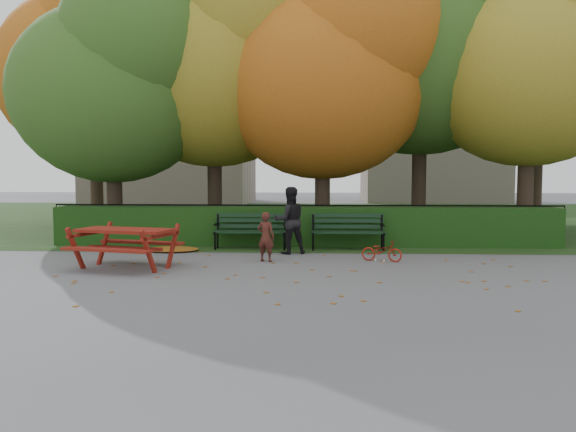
{
  "coord_description": "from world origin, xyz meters",
  "views": [
    {
      "loc": [
        0.34,
        -10.11,
        1.87
      ],
      "look_at": [
        -0.25,
        1.39,
        1.0
      ],
      "focal_mm": 35.0,
      "sensor_mm": 36.0,
      "label": 1
    }
  ],
  "objects_px": {
    "tree_d": "(436,36)",
    "adult": "(290,220)",
    "tree_f": "(101,63)",
    "tree_c": "(335,68)",
    "bicycle": "(382,251)",
    "tree_g": "(552,71)",
    "picnic_table": "(125,238)",
    "tree_b": "(224,55)",
    "bench_left": "(251,228)",
    "child": "(266,237)",
    "tree_e": "(545,55)",
    "bench_right": "(348,229)",
    "tree_a": "(120,79)"
  },
  "relations": [
    {
      "from": "tree_a",
      "to": "bench_right",
      "type": "xyz_separation_m",
      "value": [
        6.29,
        -1.88,
        -4.0
      ]
    },
    {
      "from": "tree_c",
      "to": "bench_right",
      "type": "relative_size",
      "value": 4.44
    },
    {
      "from": "tree_c",
      "to": "bicycle",
      "type": "height_order",
      "value": "tree_c"
    },
    {
      "from": "tree_c",
      "to": "picnic_table",
      "type": "bearing_deg",
      "value": -128.97
    },
    {
      "from": "tree_a",
      "to": "tree_g",
      "type": "relative_size",
      "value": 0.88
    },
    {
      "from": "tree_d",
      "to": "bicycle",
      "type": "height_order",
      "value": "tree_d"
    },
    {
      "from": "adult",
      "to": "bicycle",
      "type": "bearing_deg",
      "value": 135.21
    },
    {
      "from": "tree_d",
      "to": "adult",
      "type": "bearing_deg",
      "value": -133.94
    },
    {
      "from": "tree_e",
      "to": "child",
      "type": "bearing_deg",
      "value": -150.66
    },
    {
      "from": "child",
      "to": "bicycle",
      "type": "bearing_deg",
      "value": -155.96
    },
    {
      "from": "tree_f",
      "to": "bench_right",
      "type": "relative_size",
      "value": 5.1
    },
    {
      "from": "tree_a",
      "to": "tree_d",
      "type": "xyz_separation_m",
      "value": [
        9.07,
        1.65,
        1.46
      ]
    },
    {
      "from": "tree_a",
      "to": "adult",
      "type": "distance_m",
      "value": 6.72
    },
    {
      "from": "adult",
      "to": "picnic_table",
      "type": "bearing_deg",
      "value": 17.92
    },
    {
      "from": "tree_f",
      "to": "bench_left",
      "type": "distance_m",
      "value": 9.56
    },
    {
      "from": "adult",
      "to": "tree_g",
      "type": "bearing_deg",
      "value": -158.79
    },
    {
      "from": "picnic_table",
      "to": "tree_a",
      "type": "bearing_deg",
      "value": 123.84
    },
    {
      "from": "tree_f",
      "to": "tree_c",
      "type": "bearing_deg",
      "value": -22.35
    },
    {
      "from": "tree_e",
      "to": "bench_right",
      "type": "bearing_deg",
      "value": -159.13
    },
    {
      "from": "tree_g",
      "to": "tree_b",
      "type": "bearing_deg",
      "value": -164.37
    },
    {
      "from": "tree_a",
      "to": "adult",
      "type": "xyz_separation_m",
      "value": [
        4.9,
        -2.68,
        -3.74
      ]
    },
    {
      "from": "tree_c",
      "to": "tree_d",
      "type": "xyz_separation_m",
      "value": [
        3.04,
        1.27,
        1.16
      ]
    },
    {
      "from": "tree_d",
      "to": "tree_f",
      "type": "distance_m",
      "value": 11.2
    },
    {
      "from": "tree_g",
      "to": "picnic_table",
      "type": "height_order",
      "value": "tree_g"
    },
    {
      "from": "tree_d",
      "to": "picnic_table",
      "type": "distance_m",
      "value": 11.19
    },
    {
      "from": "bench_left",
      "to": "adult",
      "type": "distance_m",
      "value": 1.31
    },
    {
      "from": "tree_d",
      "to": "child",
      "type": "relative_size",
      "value": 8.98
    },
    {
      "from": "child",
      "to": "picnic_table",
      "type": "bearing_deg",
      "value": 40.76
    },
    {
      "from": "tree_g",
      "to": "bench_right",
      "type": "xyz_separation_m",
      "value": [
        -7.23,
        -6.06,
        -4.85
      ]
    },
    {
      "from": "tree_a",
      "to": "tree_d",
      "type": "bearing_deg",
      "value": 10.33
    },
    {
      "from": "tree_b",
      "to": "child",
      "type": "bearing_deg",
      "value": -71.39
    },
    {
      "from": "tree_c",
      "to": "tree_e",
      "type": "distance_m",
      "value": 5.7
    },
    {
      "from": "tree_b",
      "to": "bicycle",
      "type": "distance_m",
      "value": 8.26
    },
    {
      "from": "tree_b",
      "to": "tree_d",
      "type": "xyz_separation_m",
      "value": [
        6.32,
        0.48,
        0.58
      ]
    },
    {
      "from": "tree_d",
      "to": "tree_e",
      "type": "xyz_separation_m",
      "value": [
        2.64,
        -1.46,
        -0.9
      ]
    },
    {
      "from": "tree_f",
      "to": "bench_left",
      "type": "height_order",
      "value": "tree_f"
    },
    {
      "from": "tree_f",
      "to": "child",
      "type": "relative_size",
      "value": 8.61
    },
    {
      "from": "tree_d",
      "to": "tree_g",
      "type": "height_order",
      "value": "tree_d"
    },
    {
      "from": "tree_f",
      "to": "bench_left",
      "type": "relative_size",
      "value": 5.1
    },
    {
      "from": "tree_b",
      "to": "bench_left",
      "type": "xyz_separation_m",
      "value": [
        1.14,
        -3.04,
        -4.88
      ]
    },
    {
      "from": "bench_left",
      "to": "tree_b",
      "type": "bearing_deg",
      "value": 110.58
    },
    {
      "from": "tree_e",
      "to": "adult",
      "type": "bearing_deg",
      "value": -157.17
    },
    {
      "from": "tree_a",
      "to": "bench_left",
      "type": "relative_size",
      "value": 4.16
    },
    {
      "from": "tree_g",
      "to": "child",
      "type": "relative_size",
      "value": 8.02
    },
    {
      "from": "tree_b",
      "to": "tree_g",
      "type": "height_order",
      "value": "tree_b"
    },
    {
      "from": "tree_b",
      "to": "tree_d",
      "type": "bearing_deg",
      "value": 4.38
    },
    {
      "from": "tree_e",
      "to": "tree_f",
      "type": "distance_m",
      "value": 14.1
    },
    {
      "from": "bench_left",
      "to": "tree_g",
      "type": "bearing_deg",
      "value": 32.17
    },
    {
      "from": "tree_e",
      "to": "bicycle",
      "type": "bearing_deg",
      "value": -140.73
    },
    {
      "from": "tree_c",
      "to": "tree_g",
      "type": "bearing_deg",
      "value": 26.87
    }
  ]
}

